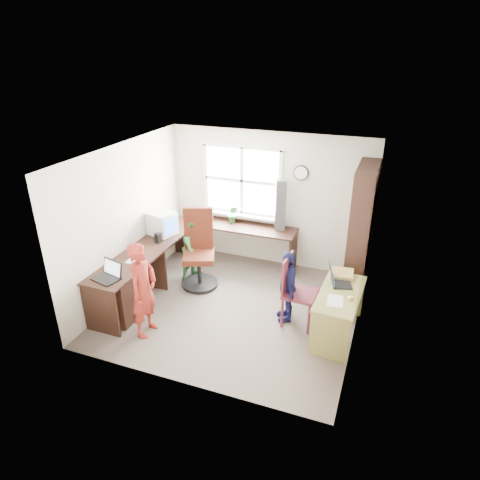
% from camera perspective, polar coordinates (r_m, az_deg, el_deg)
% --- Properties ---
extents(room, '(3.64, 3.44, 2.44)m').
position_cam_1_polar(room, '(6.16, -0.40, 0.83)').
color(room, '#483F39').
rests_on(room, ground).
extents(l_desk, '(2.38, 2.95, 0.75)m').
position_cam_1_polar(l_desk, '(6.75, -12.12, -4.73)').
color(l_desk, black).
rests_on(l_desk, ground).
extents(right_desk, '(0.59, 1.19, 0.67)m').
position_cam_1_polar(right_desk, '(6.03, 13.08, -8.35)').
color(right_desk, olive).
rests_on(right_desk, ground).
extents(bookshelf, '(0.30, 1.02, 2.10)m').
position_cam_1_polar(bookshelf, '(6.91, 15.74, 0.68)').
color(bookshelf, black).
rests_on(bookshelf, ground).
extents(swivel_chair, '(0.79, 0.79, 1.31)m').
position_cam_1_polar(swivel_chair, '(7.09, -5.49, -1.74)').
color(swivel_chair, black).
rests_on(swivel_chair, ground).
extents(wooden_chair, '(0.48, 0.48, 1.05)m').
position_cam_1_polar(wooden_chair, '(6.12, 7.36, -6.41)').
color(wooden_chair, '#551C28').
rests_on(wooden_chair, ground).
extents(crt_monitor, '(0.49, 0.46, 0.40)m').
position_cam_1_polar(crt_monitor, '(7.31, -10.36, 2.18)').
color(crt_monitor, silver).
rests_on(crt_monitor, l_desk).
extents(laptop_left, '(0.42, 0.37, 0.24)m').
position_cam_1_polar(laptop_left, '(6.20, -17.10, -4.40)').
color(laptop_left, black).
rests_on(laptop_left, l_desk).
extents(laptop_right, '(0.39, 0.43, 0.25)m').
position_cam_1_polar(laptop_right, '(6.12, 12.85, -5.12)').
color(laptop_right, black).
rests_on(laptop_right, right_desk).
extents(speaker_a, '(0.10, 0.10, 0.17)m').
position_cam_1_polar(speaker_a, '(7.07, -10.87, 0.29)').
color(speaker_a, black).
rests_on(speaker_a, l_desk).
extents(speaker_b, '(0.11, 0.11, 0.17)m').
position_cam_1_polar(speaker_b, '(7.45, -9.23, 1.73)').
color(speaker_b, black).
rests_on(speaker_b, l_desk).
extents(cd_tower, '(0.22, 0.21, 0.89)m').
position_cam_1_polar(cd_tower, '(7.35, 5.42, 4.67)').
color(cd_tower, black).
rests_on(cd_tower, l_desk).
extents(game_box, '(0.34, 0.34, 0.06)m').
position_cam_1_polar(game_box, '(6.32, 13.47, -4.42)').
color(game_box, red).
rests_on(game_box, right_desk).
extents(paper_a, '(0.20, 0.28, 0.00)m').
position_cam_1_polar(paper_a, '(6.63, -13.79, -2.55)').
color(paper_a, '#B9B6AF').
rests_on(paper_a, l_desk).
extents(paper_b, '(0.23, 0.31, 0.00)m').
position_cam_1_polar(paper_b, '(5.74, 12.58, -7.93)').
color(paper_b, '#B9B6AF').
rests_on(paper_b, right_desk).
extents(potted_plant, '(0.19, 0.16, 0.32)m').
position_cam_1_polar(potted_plant, '(7.68, -0.98, 3.41)').
color(potted_plant, '#28662B').
rests_on(potted_plant, l_desk).
extents(person_red, '(0.33, 0.50, 1.38)m').
position_cam_1_polar(person_red, '(5.95, -12.79, -6.51)').
color(person_red, maroon).
rests_on(person_red, ground).
extents(person_green, '(0.55, 0.63, 1.10)m').
position_cam_1_polar(person_green, '(7.29, -6.11, -1.11)').
color(person_green, '#2C7036').
rests_on(person_green, ground).
extents(person_navy, '(0.50, 0.70, 1.10)m').
position_cam_1_polar(person_navy, '(6.20, 6.33, -6.14)').
color(person_navy, '#151643').
rests_on(person_navy, ground).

